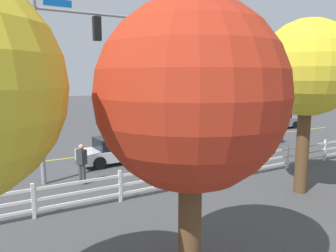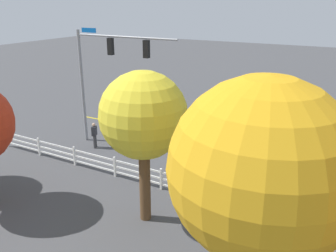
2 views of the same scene
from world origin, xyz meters
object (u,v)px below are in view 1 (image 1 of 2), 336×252
at_px(car_1, 144,132).
at_px(car_3, 119,150).
at_px(tree_1, 191,97).
at_px(car_2, 248,133).
at_px(tree_0, 307,69).
at_px(car_4, 211,125).
at_px(car_0, 275,120).
at_px(pedestrian, 82,162).

xyz_separation_m(car_1, car_3, (3.26, 3.91, -0.06)).
xyz_separation_m(car_3, tree_1, (2.52, 10.55, 3.39)).
relative_size(car_2, car_3, 1.02).
distance_m(car_3, tree_0, 9.80).
distance_m(car_3, tree_1, 11.36).
height_order(car_1, car_4, car_4).
bearing_deg(car_2, car_3, -176.39).
bearing_deg(car_4, tree_1, 52.78).
distance_m(car_0, pedestrian, 19.65).
bearing_deg(car_3, tree_1, -106.14).
xyz_separation_m(car_0, tree_0, (11.43, 11.63, 4.00)).
bearing_deg(pedestrian, car_0, 177.31).
height_order(car_0, car_3, car_0).
xyz_separation_m(car_3, pedestrian, (2.63, 2.59, 0.28)).
xyz_separation_m(car_2, car_4, (0.09, -3.98, 0.03)).
relative_size(car_4, tree_0, 0.61).
relative_size(car_0, car_3, 0.98).
relative_size(car_1, tree_0, 0.63).
relative_size(car_0, tree_0, 0.66).
distance_m(car_4, tree_0, 13.42).
xyz_separation_m(car_4, tree_0, (4.71, 11.92, 3.97)).
height_order(tree_0, tree_1, tree_0).
bearing_deg(car_1, pedestrian, 46.93).
bearing_deg(car_2, car_4, 93.50).
bearing_deg(car_0, pedestrian, 19.53).
relative_size(car_0, car_2, 0.97).
bearing_deg(car_4, tree_0, 69.66).
relative_size(car_4, pedestrian, 2.35).
bearing_deg(car_0, tree_0, 45.69).
xyz_separation_m(car_3, tree_0, (-4.48, 7.71, 4.06)).
xyz_separation_m(car_2, tree_0, (4.81, 7.95, 4.01)).
bearing_deg(car_2, tree_1, -135.44).
bearing_deg(tree_1, car_1, -111.81).
relative_size(car_2, pedestrian, 2.64).
xyz_separation_m(car_1, pedestrian, (5.89, 6.50, 0.22)).
relative_size(car_2, car_4, 1.12).
xyz_separation_m(pedestrian, tree_0, (-7.11, 5.12, 3.78)).
distance_m(car_2, car_3, 9.29).
bearing_deg(car_0, car_1, 0.24).
xyz_separation_m(tree_0, tree_1, (7.00, 2.84, -0.67)).
bearing_deg(car_1, car_2, 147.73).
height_order(car_1, tree_0, tree_0).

